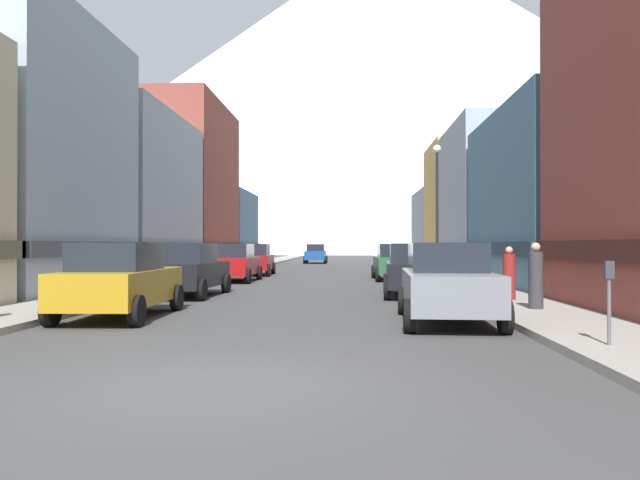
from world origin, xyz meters
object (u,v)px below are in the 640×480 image
object	(u,v)px
car_left_3	(254,259)
car_right_1	(414,269)
car_left_2	(234,262)
car_left_0	(120,280)
pedestrian_0	(509,275)
pedestrian_1	(536,278)
parking_meter_near	(609,290)
potted_plant_0	(474,272)
car_right_0	(447,282)
car_driving_0	(316,254)
car_left_1	(187,270)
streetlamp_right	(437,192)
potted_plant_1	(100,275)
car_right_2	(395,262)

from	to	relation	value
car_left_3	car_right_1	size ratio (longest dim) A/B	1.00
car_left_2	car_left_0	bearing A→B (deg)	-89.99
pedestrian_0	pedestrian_1	size ratio (longest dim) A/B	0.93
parking_meter_near	potted_plant_0	distance (m)	17.36
car_right_0	pedestrian_1	distance (m)	3.00
car_left_0	car_driving_0	bearing A→B (deg)	87.09
car_left_0	pedestrian_0	size ratio (longest dim) A/B	2.90
car_left_1	pedestrian_0	bearing A→B (deg)	-12.72
pedestrian_0	car_left_3	bearing A→B (deg)	121.01
streetlamp_right	potted_plant_1	bearing A→B (deg)	-155.32
car_right_1	potted_plant_1	size ratio (longest dim) A/B	4.51
car_right_0	potted_plant_1	size ratio (longest dim) A/B	4.50
parking_meter_near	car_driving_0	bearing A→B (deg)	98.76
car_left_1	car_driving_0	world-z (taller)	same
car_left_3	pedestrian_1	size ratio (longest dim) A/B	2.72
car_right_0	streetlamp_right	size ratio (longest dim) A/B	0.76
car_right_2	car_left_3	bearing A→B (deg)	149.46
car_right_0	pedestrian_1	world-z (taller)	pedestrian_1
car_left_1	pedestrian_1	world-z (taller)	pedestrian_1
car_driving_0	potted_plant_0	xyz separation A→B (m)	(8.60, -30.38, -0.37)
car_left_3	car_right_2	world-z (taller)	same
potted_plant_1	streetlamp_right	bearing A→B (deg)	24.68
pedestrian_0	pedestrian_1	xyz separation A→B (m)	(0.00, -2.60, 0.06)
car_left_2	car_right_2	xyz separation A→B (m)	(7.60, 1.62, 0.00)
car_right_0	pedestrian_1	bearing A→B (deg)	35.34
parking_meter_near	potted_plant_0	bearing A→B (deg)	85.87
car_left_3	potted_plant_1	world-z (taller)	car_left_3
car_right_2	potted_plant_0	size ratio (longest dim) A/B	5.67
parking_meter_near	streetlamp_right	xyz separation A→B (m)	(-0.40, 16.73, 2.97)
car_driving_0	streetlamp_right	distance (m)	31.89
pedestrian_1	parking_meter_near	bearing A→B (deg)	-95.09
pedestrian_0	car_right_1	bearing A→B (deg)	130.21
car_right_1	pedestrian_0	bearing A→B (deg)	-49.79
car_left_1	car_left_3	bearing A→B (deg)	89.98
potted_plant_0	car_right_0	bearing A→B (deg)	-103.39
potted_plant_1	pedestrian_1	world-z (taller)	pedestrian_1
car_left_2	car_driving_0	distance (m)	28.95
car_left_0	car_left_2	size ratio (longest dim) A/B	1.01
car_left_3	potted_plant_0	distance (m)	13.22
car_left_2	car_right_2	bearing A→B (deg)	12.03
parking_meter_near	potted_plant_1	world-z (taller)	parking_meter_near
car_left_1	car_left_2	distance (m)	8.34
car_left_3	pedestrian_1	distance (m)	21.77
car_right_0	parking_meter_near	distance (m)	4.34
parking_meter_near	pedestrian_1	size ratio (longest dim) A/B	0.81
pedestrian_0	streetlamp_right	xyz separation A→B (m)	(-0.90, 8.51, 3.14)
car_left_1	car_right_1	xyz separation A→B (m)	(7.60, 0.63, 0.00)
potted_plant_0	car_right_2	bearing A→B (deg)	135.58
car_right_2	car_right_1	bearing A→B (deg)	-89.99
car_right_1	car_driving_0	bearing A→B (deg)	98.40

